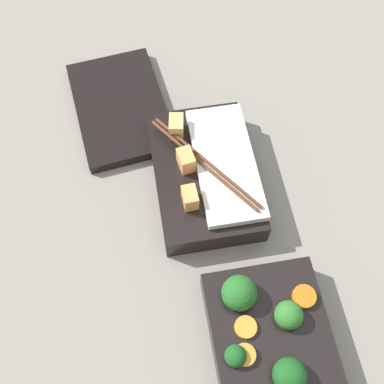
# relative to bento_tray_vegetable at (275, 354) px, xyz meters

# --- Properties ---
(ground_plane) EXTENTS (3.00, 3.00, 0.00)m
(ground_plane) POSITION_rel_bento_tray_vegetable_xyz_m (0.12, 0.03, -0.03)
(ground_plane) COLOR gray
(bento_tray_vegetable) EXTENTS (0.22, 0.14, 0.08)m
(bento_tray_vegetable) POSITION_rel_bento_tray_vegetable_xyz_m (0.00, 0.00, 0.00)
(bento_tray_vegetable) COLOR black
(bento_tray_vegetable) RESTS_ON ground_plane
(bento_tray_rice) EXTENTS (0.22, 0.14, 0.07)m
(bento_tray_rice) POSITION_rel_bento_tray_vegetable_xyz_m (0.26, 0.04, -0.00)
(bento_tray_rice) COLOR black
(bento_tray_rice) RESTS_ON ground_plane
(bento_lid) EXTENTS (0.23, 0.16, 0.02)m
(bento_lid) POSITION_rel_bento_tray_vegetable_xyz_m (0.41, 0.15, -0.02)
(bento_lid) COLOR black
(bento_lid) RESTS_ON ground_plane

